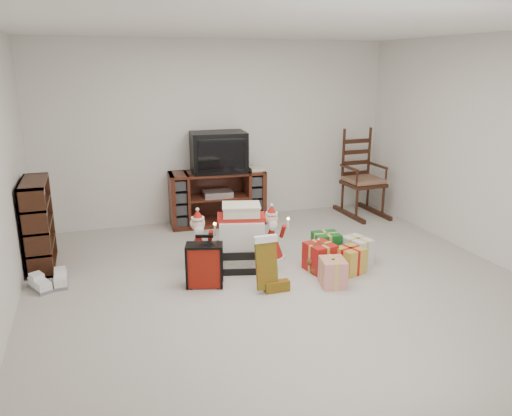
{
  "coord_description": "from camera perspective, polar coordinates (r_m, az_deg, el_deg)",
  "views": [
    {
      "loc": [
        -1.72,
        -4.3,
        2.17
      ],
      "look_at": [
        -0.08,
        0.6,
        0.67
      ],
      "focal_mm": 35.0,
      "sensor_mm": 36.0,
      "label": 1
    }
  ],
  "objects": [
    {
      "name": "red_suitcase",
      "position": [
        5.06,
        -5.9,
        -6.52
      ],
      "size": [
        0.38,
        0.27,
        0.53
      ],
      "rotation": [
        0.0,
        0.0,
        -0.29
      ],
      "color": "maroon",
      "rests_on": "floor"
    },
    {
      "name": "sneaker_pair",
      "position": [
        5.49,
        -22.43,
        -7.85
      ],
      "size": [
        0.4,
        0.34,
        0.11
      ],
      "rotation": [
        0.0,
        0.0,
        0.29
      ],
      "color": "white",
      "rests_on": "floor"
    },
    {
      "name": "stocking",
      "position": [
        4.91,
        1.2,
        -6.39
      ],
      "size": [
        0.27,
        0.12,
        0.58
      ],
      "primitive_type": null,
      "rotation": [
        0.0,
        0.0,
        0.02
      ],
      "color": "#0D7818",
      "rests_on": "floor"
    },
    {
      "name": "room",
      "position": [
        4.73,
        3.24,
        4.86
      ],
      "size": [
        5.01,
        5.01,
        2.51
      ],
      "color": "beige",
      "rests_on": "ground"
    },
    {
      "name": "tv_stand",
      "position": [
        6.97,
        -4.44,
        1.17
      ],
      "size": [
        1.33,
        0.55,
        0.75
      ],
      "rotation": [
        0.0,
        0.0,
        -0.06
      ],
      "color": "#4E1F16",
      "rests_on": "floor"
    },
    {
      "name": "santa_figurine",
      "position": [
        5.71,
        1.77,
        -3.52
      ],
      "size": [
        0.32,
        0.3,
        0.65
      ],
      "color": "#A51911",
      "rests_on": "floor"
    },
    {
      "name": "crt_television",
      "position": [
        6.85,
        -4.31,
        6.41
      ],
      "size": [
        0.78,
        0.6,
        0.54
      ],
      "rotation": [
        0.0,
        0.0,
        -0.09
      ],
      "color": "black",
      "rests_on": "tv_stand"
    },
    {
      "name": "mrs_claus_figurine",
      "position": [
        5.53,
        -6.58,
        -4.22
      ],
      "size": [
        0.32,
        0.31,
        0.66
      ],
      "color": "#A51911",
      "rests_on": "floor"
    },
    {
      "name": "bookshelf",
      "position": [
        5.96,
        -23.61,
        -1.83
      ],
      "size": [
        0.27,
        0.8,
        0.98
      ],
      "color": "#371A0F",
      "rests_on": "floor"
    },
    {
      "name": "teddy_bear",
      "position": [
        5.47,
        7.03,
        -5.74
      ],
      "size": [
        0.22,
        0.19,
        0.32
      ],
      "color": "brown",
      "rests_on": "floor"
    },
    {
      "name": "gift_pile",
      "position": [
        5.44,
        -1.67,
        -3.83
      ],
      "size": [
        0.65,
        0.54,
        0.71
      ],
      "rotation": [
        0.0,
        0.0,
        -0.26
      ],
      "color": "black",
      "rests_on": "floor"
    },
    {
      "name": "rocking_chair",
      "position": [
        7.57,
        11.9,
        2.65
      ],
      "size": [
        0.56,
        0.89,
        1.31
      ],
      "rotation": [
        0.0,
        0.0,
        0.04
      ],
      "color": "#371A0F",
      "rests_on": "floor"
    },
    {
      "name": "gift_cluster",
      "position": [
        5.54,
        9.24,
        -5.54
      ],
      "size": [
        0.85,
        0.96,
        0.29
      ],
      "color": "#AF1814",
      "rests_on": "floor"
    }
  ]
}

